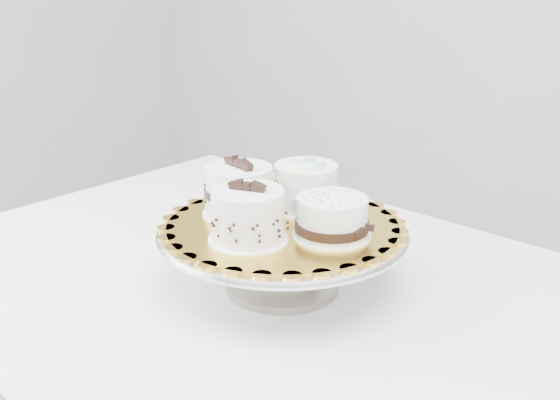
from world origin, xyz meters
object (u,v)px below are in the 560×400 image
Objects in this scene: cake_board at (283,225)px; cake_banded at (239,193)px; cake_swirl at (248,217)px; cake_stand at (283,247)px; cake_ribbon at (333,218)px; table at (283,329)px; cake_dots at (306,187)px.

cake_banded is (-0.08, -0.00, 0.04)m from cake_board.
cake_stand is at bearing 72.09° from cake_swirl.
cake_swirl is 1.03× the size of cake_ribbon.
table is 3.65× the size of cake_stand.
cake_board is at bearing -71.72° from cake_dots.
table is 0.23m from cake_banded.
cake_swirl reaches higher than cake_board.
table is 0.14m from cake_stand.
cake_board is 2.87× the size of cake_dots.
cake_swirl is at bearing -93.62° from cake_stand.
cake_banded reaches higher than cake_dots.
cake_dots reaches higher than cake_stand.
cake_ribbon is at bearing 1.00° from cake_stand.
cake_swirl is (-0.01, -0.08, 0.21)m from table.
cake_ribbon is at bearing 1.00° from cake_board.
cake_swirl is at bearing -88.03° from table.
cake_dots is 1.00× the size of cake_ribbon.
cake_banded is 0.11m from cake_dots.
cake_banded reaches higher than cake_ribbon.
cake_banded is (-0.08, -0.00, 0.07)m from cake_stand.
cake_ribbon is (0.17, 0.00, -0.01)m from cake_banded.
table is 0.22m from cake_ribbon.
cake_banded is at bearing -120.39° from cake_dots.
cake_ribbon reaches higher than table.
cake_stand is at bearing 17.73° from cake_banded.
table is at bearing -69.79° from cake_dots.
cake_swirl is at bearing -76.23° from cake_dots.
cake_board is 0.09m from cake_banded.
cake_stand is at bearing 141.74° from table.
cake_board is 2.87× the size of cake_ribbon.
cake_swirl is 1.03× the size of cake_dots.
cake_swirl is at bearing -93.62° from cake_board.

